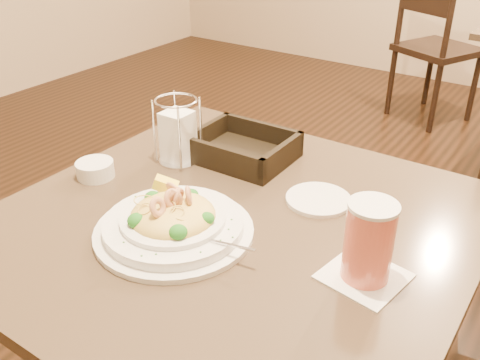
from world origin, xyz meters
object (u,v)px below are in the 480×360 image
Objects in this scene: dining_chair_far at (434,43)px; side_plate at (318,199)px; pasta_bowl at (173,221)px; drink_glass at (369,242)px; butter_ramekin at (95,169)px; napkin_caddy at (178,135)px; bread_basket at (243,150)px; main_table at (235,311)px.

side_plate is (0.46, -2.49, 0.27)m from dining_chair_far.
dining_chair_far reaches higher than pasta_bowl.
drink_glass is (0.35, 0.08, 0.04)m from pasta_bowl.
side_plate is 0.51m from butter_ramekin.
drink_glass is 0.26m from side_plate.
bread_basket is at bearing 39.77° from napkin_caddy.
bread_basket is (-0.07, 0.34, -0.01)m from pasta_bowl.
dining_chair_far is 3.98× the size of bread_basket.
drink_glass reaches higher than side_plate.
dining_chair_far is (-0.36, 2.65, -0.02)m from main_table.
dining_chair_far is 6.34× the size of drink_glass.
drink_glass is at bearing -45.12° from side_plate.
drink_glass is at bearing -31.20° from bread_basket.
drink_glass is at bearing -4.50° from main_table.
pasta_bowl reaches higher than butter_ramekin.
pasta_bowl is 0.32m from side_plate.
dining_chair_far is 2.54m from napkin_caddy.
pasta_bowl is at bearing 119.95° from dining_chair_far.
butter_ramekin is (-0.01, -2.68, 0.28)m from dining_chair_far.
butter_ramekin reaches higher than side_plate.
main_table is at bearing 5.35° from butter_ramekin.
napkin_caddy is (-0.54, 0.16, -0.00)m from drink_glass.
side_plate is at bearing -17.55° from bread_basket.
side_plate is (-0.18, 0.18, -0.07)m from drink_glass.
main_table is at bearing 58.28° from pasta_bowl.
drink_glass reaches higher than bread_basket.
main_table is at bearing 175.50° from drink_glass.
bread_basket is 2.75× the size of butter_ramekin.
main_table is 0.43m from napkin_caddy.
side_plate is at bearing 56.73° from pasta_bowl.
pasta_bowl is 0.36m from drink_glass.
napkin_caddy is at bearing 116.20° from dining_chair_far.
drink_glass is 1.06× the size of side_plate.
bread_basket is 0.26m from side_plate.
main_table is at bearing 121.60° from dining_chair_far.
pasta_bowl is (-0.07, -0.11, 0.27)m from main_table.
drink_glass reaches higher than pasta_bowl.
butter_ramekin is (-0.22, -0.27, -0.00)m from bread_basket.
side_plate is 1.63× the size of butter_ramekin.
main_table is 2.66× the size of pasta_bowl.
drink_glass is 0.65m from butter_ramekin.
main_table is 2.67m from dining_chair_far.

